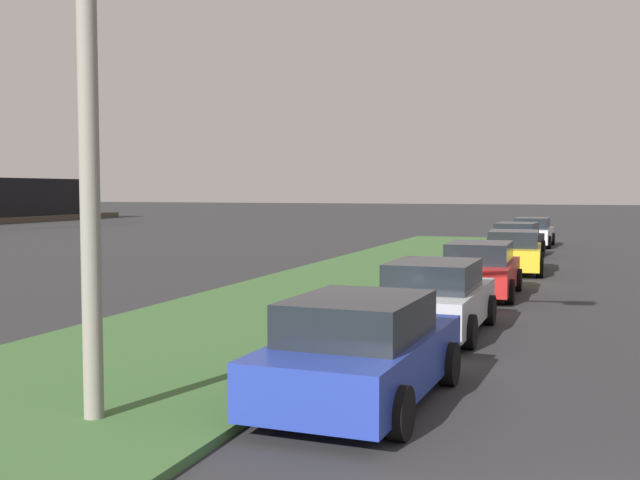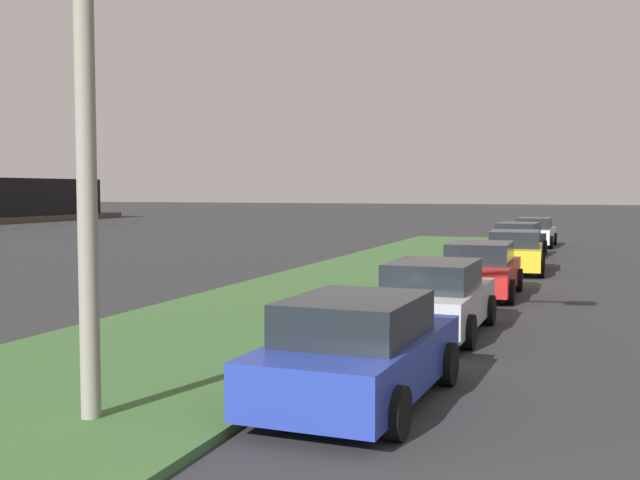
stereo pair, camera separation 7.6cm
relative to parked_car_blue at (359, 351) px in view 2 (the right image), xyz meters
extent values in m
cube|color=#3D6633|center=(5.60, 4.01, -0.66)|extent=(60.00, 6.00, 0.12)
cube|color=#23389E|center=(0.05, 0.00, -0.15)|extent=(4.36, 1.95, 0.70)
cube|color=black|center=(-0.15, 0.01, 0.48)|extent=(2.26, 1.68, 0.55)
cylinder|color=black|center=(1.43, 0.85, -0.40)|extent=(0.65, 0.24, 0.64)
cylinder|color=black|center=(1.37, -0.95, -0.40)|extent=(0.65, 0.24, 0.64)
cylinder|color=black|center=(-1.27, 0.95, -0.40)|extent=(0.65, 0.24, 0.64)
cylinder|color=black|center=(-1.33, -0.85, -0.40)|extent=(0.65, 0.24, 0.64)
cube|color=#B2B5BA|center=(5.43, 0.05, -0.15)|extent=(4.31, 1.83, 0.70)
cube|color=black|center=(5.23, 0.06, 0.48)|extent=(2.21, 1.62, 0.55)
cylinder|color=black|center=(6.79, 0.94, -0.40)|extent=(0.64, 0.23, 0.64)
cylinder|color=black|center=(6.77, -0.86, -0.40)|extent=(0.64, 0.23, 0.64)
cylinder|color=black|center=(4.09, 0.97, -0.40)|extent=(0.64, 0.23, 0.64)
cylinder|color=black|center=(4.07, -0.83, -0.40)|extent=(0.64, 0.23, 0.64)
cube|color=red|center=(11.30, -0.03, -0.15)|extent=(4.34, 1.89, 0.70)
cube|color=black|center=(11.10, -0.03, 0.48)|extent=(2.23, 1.64, 0.55)
cylinder|color=black|center=(12.63, 0.90, -0.40)|extent=(0.64, 0.23, 0.64)
cylinder|color=black|center=(12.66, -0.90, -0.40)|extent=(0.64, 0.23, 0.64)
cylinder|color=black|center=(9.93, 0.84, -0.40)|extent=(0.64, 0.23, 0.64)
cylinder|color=black|center=(9.96, -0.96, -0.40)|extent=(0.64, 0.23, 0.64)
cube|color=gold|center=(17.68, -0.30, -0.15)|extent=(4.39, 2.03, 0.70)
cube|color=black|center=(17.48, -0.31, 0.48)|extent=(2.28, 1.72, 0.55)
cylinder|color=black|center=(18.98, 0.67, -0.40)|extent=(0.65, 0.25, 0.64)
cylinder|color=black|center=(19.08, -1.13, -0.40)|extent=(0.65, 0.25, 0.64)
cylinder|color=black|center=(16.29, 0.52, -0.40)|extent=(0.65, 0.25, 0.64)
cylinder|color=black|center=(16.39, -1.28, -0.40)|extent=(0.65, 0.25, 0.64)
cube|color=black|center=(24.38, 0.19, -0.15)|extent=(4.39, 2.03, 0.70)
cube|color=black|center=(24.18, 0.20, 0.48)|extent=(2.28, 1.72, 0.55)
cylinder|color=black|center=(25.78, 1.02, -0.40)|extent=(0.65, 0.25, 0.64)
cylinder|color=black|center=(25.68, -0.78, -0.40)|extent=(0.65, 0.25, 0.64)
cylinder|color=black|center=(23.09, 1.16, -0.40)|extent=(0.65, 0.25, 0.64)
cylinder|color=black|center=(22.99, -0.63, -0.40)|extent=(0.65, 0.25, 0.64)
cube|color=silver|center=(30.72, 0.02, -0.15)|extent=(4.33, 1.87, 0.70)
cube|color=black|center=(30.52, 0.02, 0.48)|extent=(2.23, 1.63, 0.55)
cylinder|color=black|center=(32.08, 0.90, -0.40)|extent=(0.64, 0.23, 0.64)
cylinder|color=black|center=(32.05, -0.90, -0.40)|extent=(0.64, 0.23, 0.64)
cylinder|color=black|center=(29.38, 0.94, -0.40)|extent=(0.64, 0.23, 0.64)
cylinder|color=black|center=(29.35, -0.86, -0.40)|extent=(0.64, 0.23, 0.64)
cube|color=black|center=(49.57, 45.92, 1.48)|extent=(14.00, 3.00, 3.40)
cylinder|color=gray|center=(-2.09, 2.76, 3.03)|extent=(0.24, 0.24, 7.50)
camera|label=1|loc=(-9.91, -2.92, 2.17)|focal=43.61mm
camera|label=2|loc=(-9.89, -2.99, 2.17)|focal=43.61mm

